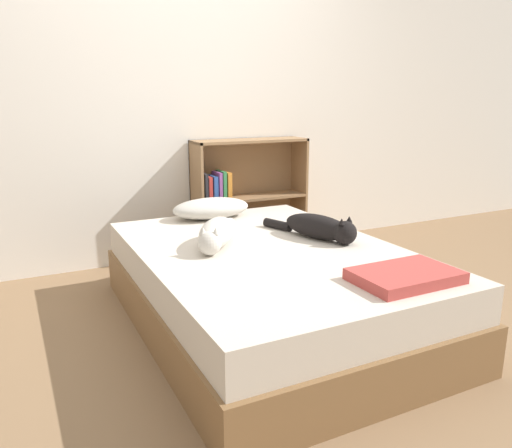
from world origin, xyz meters
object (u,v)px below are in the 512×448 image
pillow (211,208)px  cat_light (217,233)px  bookshelf (244,195)px  bed (268,287)px  cat_dark (320,228)px

pillow → cat_light: bearing=-109.1°
cat_light → bookshelf: bookshelf is taller
bed → bookshelf: bearing=70.2°
pillow → cat_dark: cat_dark is taller
cat_light → bookshelf: bearing=-177.7°
pillow → cat_light: (-0.21, -0.62, 0.00)m
cat_light → bookshelf: size_ratio=0.62×
bed → bookshelf: bookshelf is taller
bed → cat_dark: size_ratio=3.09×
pillow → cat_dark: 0.83m
pillow → cat_light: size_ratio=0.93×
cat_light → cat_dark: bearing=111.2°
cat_light → cat_dark: 0.59m
bed → cat_dark: cat_dark is taller
cat_dark → bookshelf: bearing=155.3°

